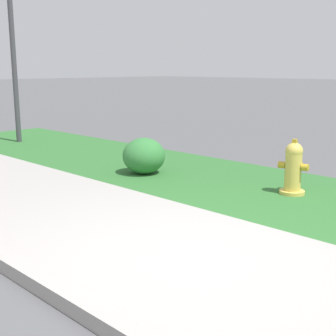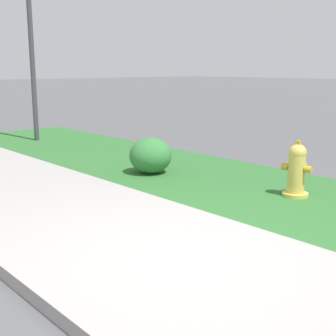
% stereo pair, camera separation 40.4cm
% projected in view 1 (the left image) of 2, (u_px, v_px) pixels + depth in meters
% --- Properties ---
extents(ground_plane, '(120.00, 120.00, 0.00)m').
position_uv_depth(ground_plane, '(196.00, 260.00, 4.05)').
color(ground_plane, '#515154').
extents(sidewalk_pavement, '(18.00, 2.30, 0.01)m').
position_uv_depth(sidewalk_pavement, '(196.00, 259.00, 4.05)').
color(sidewalk_pavement, '#9E9993').
rests_on(sidewalk_pavement, ground).
extents(grass_verge, '(18.00, 2.61, 0.01)m').
position_uv_depth(grass_verge, '(327.00, 202.00, 5.77)').
color(grass_verge, '#2D662D').
rests_on(grass_verge, ground).
extents(street_curb, '(18.00, 0.16, 0.12)m').
position_uv_depth(street_curb, '(77.00, 304.00, 3.18)').
color(street_curb, '#9E9993').
rests_on(street_curb, ground).
extents(fire_hydrant_far_end, '(0.40, 0.38, 0.73)m').
position_uv_depth(fire_hydrant_far_end, '(293.00, 168.00, 6.09)').
color(fire_hydrant_far_end, gold).
rests_on(fire_hydrant_far_end, ground).
extents(shrub_bush_far_verge, '(0.66, 0.66, 0.56)m').
position_uv_depth(shrub_bush_far_verge, '(144.00, 156.00, 7.28)').
color(shrub_bush_far_verge, '#337538').
rests_on(shrub_bush_far_verge, ground).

